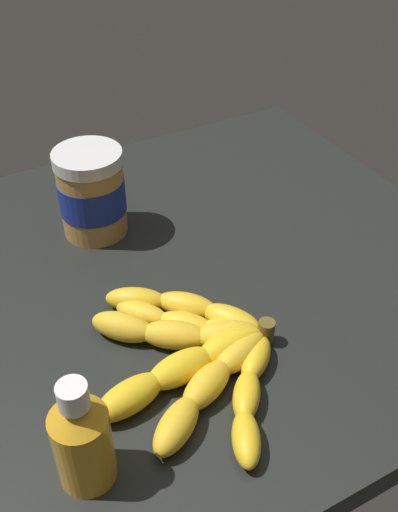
# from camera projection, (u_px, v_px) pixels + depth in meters

# --- Properties ---
(ground_plane) EXTENTS (0.88, 0.73, 0.04)m
(ground_plane) POSITION_uv_depth(u_px,v_px,m) (161.00, 290.00, 0.82)
(ground_plane) COLOR black
(banana_bunch) EXTENTS (0.23, 0.31, 0.04)m
(banana_bunch) POSITION_uv_depth(u_px,v_px,m) (194.00, 351.00, 0.68)
(banana_bunch) COLOR yellow
(banana_bunch) RESTS_ON ground_plane
(peanut_butter_jar) EXTENTS (0.10, 0.10, 0.13)m
(peanut_butter_jar) POSITION_uv_depth(u_px,v_px,m) (92.00, 193.00, 0.85)
(peanut_butter_jar) COLOR #BF8442
(peanut_butter_jar) RESTS_ON ground_plane
(honey_bottle) EXTENTS (0.06, 0.06, 0.13)m
(honey_bottle) POSITION_uv_depth(u_px,v_px,m) (82.00, 439.00, 0.55)
(honey_bottle) COLOR gold
(honey_bottle) RESTS_ON ground_plane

